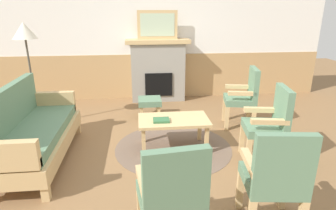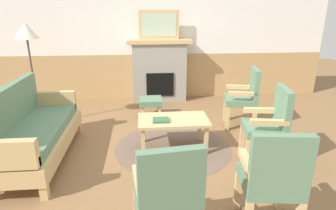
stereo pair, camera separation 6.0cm
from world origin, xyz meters
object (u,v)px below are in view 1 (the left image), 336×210
armchair_front_left (172,194)px  floor_lamp_by_couch (25,37)px  framed_picture (157,25)px  footstool (150,103)px  fireplace (158,70)px  coffee_table (174,122)px  couch (33,133)px  armchair_front_center (276,176)px  armchair_near_fireplace (244,95)px  armchair_by_window_left (270,122)px  book_on_table (161,120)px

armchair_front_left → floor_lamp_by_couch: (-1.92, 2.84, 0.91)m
framed_picture → floor_lamp_by_couch: size_ratio=0.48×
framed_picture → footstool: bearing=-102.1°
framed_picture → floor_lamp_by_couch: bearing=-150.1°
fireplace → coffee_table: fireplace is taller
couch → floor_lamp_by_couch: (-0.37, 1.23, 1.05)m
armchair_front_left → armchair_front_center: size_ratio=1.00×
armchair_front_left → armchair_front_center: bearing=9.6°
couch → armchair_near_fireplace: same height
couch → armchair_front_center: size_ratio=1.84×
framed_picture → footstool: (-0.23, -1.06, -1.28)m
armchair_front_left → framed_picture: bearing=87.4°
couch → framed_picture: bearing=54.4°
fireplace → armchair_near_fireplace: fireplace is taller
coffee_table → armchair_near_fireplace: (1.25, 0.68, 0.15)m
fireplace → floor_lamp_by_couch: 2.56m
couch → fireplace: bearing=54.4°
armchair_by_window_left → fireplace: bearing=113.7°
fireplace → armchair_front_left: fireplace is taller
footstool → armchair_by_window_left: bearing=-49.6°
framed_picture → fireplace: bearing=-90.0°
coffee_table → armchair_front_left: size_ratio=0.98×
armchair_near_fireplace → armchair_front_left: size_ratio=1.00×
fireplace → footstool: bearing=-102.1°
fireplace → footstool: 1.14m
armchair_by_window_left → floor_lamp_by_couch: size_ratio=0.58×
footstool → floor_lamp_by_couch: 2.22m
fireplace → coffee_table: 2.28m
fireplace → framed_picture: framed_picture is taller
book_on_table → armchair_front_center: armchair_front_center is taller
fireplace → book_on_table: fireplace is taller
fireplace → armchair_near_fireplace: bearing=-50.7°
framed_picture → coffee_table: (0.05, -2.26, -1.17)m
armchair_by_window_left → armchair_front_left: size_ratio=1.00×
footstool → armchair_front_left: 3.00m
fireplace → floor_lamp_by_couch: bearing=-150.1°
framed_picture → armchair_by_window_left: size_ratio=0.82×
armchair_near_fireplace → framed_picture: bearing=129.3°
armchair_front_center → armchair_by_window_left: bearing=67.0°
book_on_table → floor_lamp_by_couch: (-1.98, 1.12, 1.00)m
framed_picture → couch: 3.22m
couch → armchair_front_center: same height
framed_picture → armchair_near_fireplace: size_ratio=0.82×
couch → armchair_front_left: bearing=-45.9°
coffee_table → armchair_front_center: armchair_front_center is taller
framed_picture → footstool: framed_picture is taller
coffee_table → book_on_table: 0.20m
fireplace → armchair_front_center: fireplace is taller
framed_picture → coffee_table: bearing=-88.8°
coffee_table → floor_lamp_by_couch: floor_lamp_by_couch is taller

